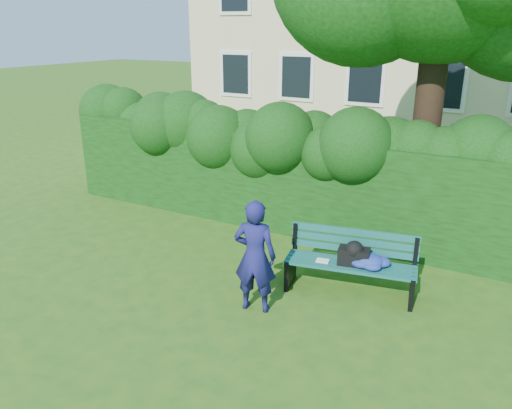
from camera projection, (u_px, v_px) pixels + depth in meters
The scene contains 4 objects.
ground at pixel (237, 273), 7.75m from camera, with size 80.00×80.00×0.00m, color #285519.
hedge at pixel (298, 182), 9.26m from camera, with size 10.00×1.00×1.80m.
park_bench at pixel (356, 261), 7.02m from camera, with size 1.89×0.88×0.89m.
man_reading at pixel (255, 256), 6.53m from camera, with size 0.57×0.37×1.56m, color navy.
Camera 1 is at (3.61, -5.93, 3.62)m, focal length 35.00 mm.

